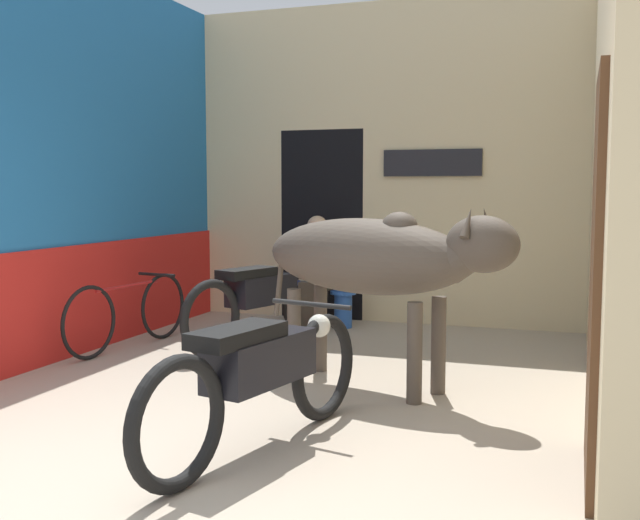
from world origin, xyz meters
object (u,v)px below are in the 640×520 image
at_px(cow, 377,258).
at_px(motorcycle_near, 260,372).
at_px(plastic_stool, 343,308).
at_px(shopkeeper_seated, 316,269).
at_px(motorcycle_far, 262,298).
at_px(bicycle, 129,313).

relative_size(cow, motorcycle_near, 1.06).
bearing_deg(motorcycle_near, plastic_stool, 100.35).
distance_m(motorcycle_near, plastic_stool, 3.94).
bearing_deg(shopkeeper_seated, motorcycle_far, -98.20).
relative_size(cow, motorcycle_far, 1.10).
distance_m(motorcycle_far, shopkeeper_seated, 1.15).
bearing_deg(shopkeeper_seated, motorcycle_near, -75.26).
relative_size(motorcycle_far, plastic_stool, 4.89).
relative_size(motorcycle_near, shopkeeper_seated, 1.68).
bearing_deg(motorcycle_far, shopkeeper_seated, 81.80).
bearing_deg(bicycle, motorcycle_far, 24.68).
xyz_separation_m(shopkeeper_seated, plastic_stool, (0.30, 0.04, -0.43)).
bearing_deg(cow, shopkeeper_seated, 119.48).
bearing_deg(bicycle, motorcycle_near, -43.17).
xyz_separation_m(cow, bicycle, (-2.60, 0.62, -0.65)).
height_order(motorcycle_near, plastic_stool, motorcycle_near).
distance_m(cow, bicycle, 2.75).
xyz_separation_m(motorcycle_near, motorcycle_far, (-1.17, 2.70, 0.00)).
bearing_deg(shopkeeper_seated, bicycle, -128.38).
height_order(shopkeeper_seated, plastic_stool, shopkeeper_seated).
bearing_deg(motorcycle_far, cow, -38.45).
relative_size(motorcycle_near, bicycle, 1.21).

